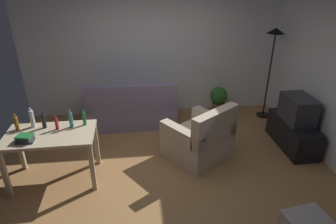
{
  "coord_description": "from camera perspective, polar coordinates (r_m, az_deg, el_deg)",
  "views": [
    {
      "loc": [
        -0.38,
        -3.62,
        2.76
      ],
      "look_at": [
        0.1,
        0.5,
        0.75
      ],
      "focal_mm": 31.22,
      "sensor_mm": 36.0,
      "label": 1
    }
  ],
  "objects": [
    {
      "name": "armchair",
      "position": [
        4.74,
        6.3,
        -5.28
      ],
      "size": [
        1.22,
        1.21,
        0.92
      ],
      "rotation": [
        0.0,
        0.0,
        3.76
      ],
      "color": "beige",
      "rests_on": "ground_plane"
    },
    {
      "name": "ground_plane",
      "position": [
        4.57,
        -0.53,
        -11.42
      ],
      "size": [
        5.2,
        4.4,
        0.02
      ],
      "primitive_type": "cube",
      "color": "#9E7042"
    },
    {
      "name": "bottle_tall",
      "position": [
        4.32,
        -18.42,
        -1.46
      ],
      "size": [
        0.06,
        0.06,
        0.26
      ],
      "color": "teal",
      "rests_on": "desk"
    },
    {
      "name": "couch",
      "position": [
        5.76,
        -7.0,
        0.45
      ],
      "size": [
        1.69,
        0.84,
        0.92
      ],
      "rotation": [
        0.0,
        0.0,
        3.14
      ],
      "color": "gray",
      "rests_on": "ground_plane"
    },
    {
      "name": "potted_plant",
      "position": [
        6.27,
        9.85,
        2.68
      ],
      "size": [
        0.36,
        0.36,
        0.57
      ],
      "color": "brown",
      "rests_on": "ground_plane"
    },
    {
      "name": "wall_rear",
      "position": [
        6.0,
        -2.91,
        12.25
      ],
      "size": [
        5.2,
        0.1,
        2.7
      ],
      "primitive_type": "cube",
      "color": "white",
      "rests_on": "ground_plane"
    },
    {
      "name": "bottle_red",
      "position": [
        4.34,
        -20.91,
        -2.15
      ],
      "size": [
        0.05,
        0.05,
        0.21
      ],
      "color": "#AD2323",
      "rests_on": "desk"
    },
    {
      "name": "bottle_dark",
      "position": [
        4.44,
        -23.09,
        -1.68
      ],
      "size": [
        0.06,
        0.06,
        0.23
      ],
      "color": "black",
      "rests_on": "desk"
    },
    {
      "name": "bottle_clear",
      "position": [
        4.52,
        -25.01,
        -1.18
      ],
      "size": [
        0.06,
        0.06,
        0.29
      ],
      "color": "silver",
      "rests_on": "desk"
    },
    {
      "name": "book_stack",
      "position": [
        4.22,
        -26.11,
        -4.66
      ],
      "size": [
        0.22,
        0.19,
        0.09
      ],
      "color": "#333338",
      "rests_on": "desk"
    },
    {
      "name": "desk",
      "position": [
        4.36,
        -21.9,
        -5.16
      ],
      "size": [
        1.21,
        0.72,
        0.76
      ],
      "rotation": [
        0.0,
        0.0,
        0.01
      ],
      "color": "#C6B28E",
      "rests_on": "ground_plane"
    },
    {
      "name": "torchiere_lamp",
      "position": [
        6.02,
        19.84,
        11.46
      ],
      "size": [
        0.32,
        0.32,
        1.81
      ],
      "color": "black",
      "rests_on": "ground_plane"
    },
    {
      "name": "tv",
      "position": [
        5.27,
        24.02,
        0.47
      ],
      "size": [
        0.41,
        0.6,
        0.44
      ],
      "rotation": [
        0.0,
        0.0,
        1.57
      ],
      "color": "#2D2D33",
      "rests_on": "tv_stand"
    },
    {
      "name": "bottle_amber",
      "position": [
        4.55,
        -27.49,
        -1.92
      ],
      "size": [
        0.06,
        0.06,
        0.24
      ],
      "color": "#9E6019",
      "rests_on": "desk"
    },
    {
      "name": "bottle_green",
      "position": [
        4.33,
        -16.04,
        -1.17
      ],
      "size": [
        0.05,
        0.05,
        0.24
      ],
      "color": "#1E722D",
      "rests_on": "desk"
    },
    {
      "name": "tv_stand",
      "position": [
        5.46,
        23.13,
        -3.89
      ],
      "size": [
        0.44,
        1.1,
        0.48
      ],
      "rotation": [
        0.0,
        0.0,
        1.57
      ],
      "color": "black",
      "rests_on": "ground_plane"
    }
  ]
}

